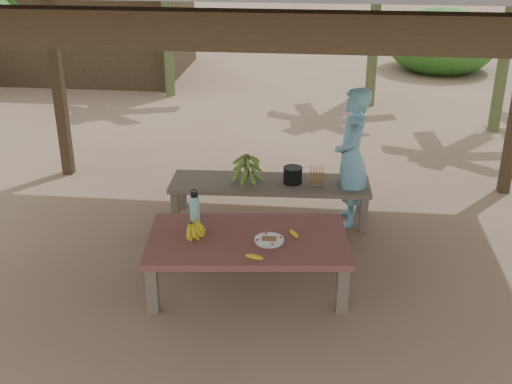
# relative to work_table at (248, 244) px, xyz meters

# --- Properties ---
(ground) EXTENTS (80.00, 80.00, 0.00)m
(ground) POSITION_rel_work_table_xyz_m (0.09, 0.21, -0.43)
(ground) COLOR brown
(ground) RESTS_ON ground
(work_table) EXTENTS (1.90, 1.19, 0.50)m
(work_table) POSITION_rel_work_table_xyz_m (0.00, 0.00, 0.00)
(work_table) COLOR brown
(work_table) RESTS_ON ground
(bench) EXTENTS (2.22, 0.69, 0.45)m
(bench) POSITION_rel_work_table_xyz_m (0.07, 1.43, -0.04)
(bench) COLOR brown
(bench) RESTS_ON ground
(ripe_banana_bunch) EXTENTS (0.27, 0.24, 0.15)m
(ripe_banana_bunch) POSITION_rel_work_table_xyz_m (-0.52, -0.01, 0.14)
(ripe_banana_bunch) COLOR yellow
(ripe_banana_bunch) RESTS_ON work_table
(plate) EXTENTS (0.26, 0.26, 0.04)m
(plate) POSITION_rel_work_table_xyz_m (0.20, -0.06, 0.08)
(plate) COLOR white
(plate) RESTS_ON work_table
(loose_banana_front) EXTENTS (0.16, 0.05, 0.04)m
(loose_banana_front) POSITION_rel_work_table_xyz_m (0.10, -0.38, 0.09)
(loose_banana_front) COLOR yellow
(loose_banana_front) RESTS_ON work_table
(loose_banana_side) EXTENTS (0.12, 0.13, 0.04)m
(loose_banana_side) POSITION_rel_work_table_xyz_m (0.41, 0.08, 0.09)
(loose_banana_side) COLOR yellow
(loose_banana_side) RESTS_ON work_table
(water_flask) EXTENTS (0.09, 0.09, 0.34)m
(water_flask) POSITION_rel_work_table_xyz_m (-0.53, 0.26, 0.21)
(water_flask) COLOR #3EC2B5
(water_flask) RESTS_ON work_table
(green_banana_stalk) EXTENTS (0.30, 0.30, 0.33)m
(green_banana_stalk) POSITION_rel_work_table_xyz_m (-0.18, 1.42, 0.18)
(green_banana_stalk) COLOR #598C2D
(green_banana_stalk) RESTS_ON bench
(cooking_pot) EXTENTS (0.21, 0.21, 0.17)m
(cooking_pot) POSITION_rel_work_table_xyz_m (0.32, 1.43, 0.10)
(cooking_pot) COLOR black
(cooking_pot) RESTS_ON bench
(skewer_rack) EXTENTS (0.18, 0.09, 0.24)m
(skewer_rack) POSITION_rel_work_table_xyz_m (0.59, 1.40, 0.14)
(skewer_rack) COLOR #A57F47
(skewer_rack) RESTS_ON bench
(woman) EXTENTS (0.37, 0.56, 1.53)m
(woman) POSITION_rel_work_table_xyz_m (0.95, 1.45, 0.33)
(woman) COLOR #6EB2D0
(woman) RESTS_ON ground
(hut) EXTENTS (4.40, 3.43, 2.85)m
(hut) POSITION_rel_work_table_xyz_m (-4.41, 8.21, 0.67)
(hut) COLOR black
(hut) RESTS_ON ground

